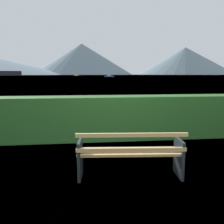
{
  "coord_description": "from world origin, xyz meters",
  "views": [
    {
      "loc": [
        -0.82,
        -4.13,
        1.82
      ],
      "look_at": [
        0.0,
        2.6,
        0.76
      ],
      "focal_mm": 39.38,
      "sensor_mm": 36.0,
      "label": 1
    }
  ],
  "objects": [
    {
      "name": "hedge_row",
      "position": [
        0.0,
        2.65,
        0.6
      ],
      "size": [
        13.01,
        0.81,
        1.2
      ],
      "primitive_type": "cube",
      "color": "#285B23",
      "rests_on": "ground_plane"
    },
    {
      "name": "distant_hills",
      "position": [
        -11.15,
        573.92,
        29.72
      ],
      "size": [
        762.4,
        356.6,
        72.64
      ],
      "color": "slate",
      "rests_on": "ground_plane"
    },
    {
      "name": "ground_plane",
      "position": [
        0.0,
        0.0,
        0.0
      ],
      "size": [
        1400.0,
        1400.0,
        0.0
      ],
      "primitive_type": "plane",
      "color": "#567A38"
    },
    {
      "name": "park_bench",
      "position": [
        -0.01,
        -0.06,
        0.43
      ],
      "size": [
        1.88,
        0.73,
        0.87
      ],
      "color": "tan",
      "rests_on": "ground_plane"
    },
    {
      "name": "sailboat_mid",
      "position": [
        -6.09,
        238.59,
        0.54
      ],
      "size": [
        4.31,
        3.51,
        1.52
      ],
      "color": "gold",
      "rests_on": "water_surface"
    },
    {
      "name": "fishing_boat_near",
      "position": [
        15.9,
        147.1,
        0.54
      ],
      "size": [
        6.48,
        5.95,
        1.56
      ],
      "color": "#335693",
      "rests_on": "water_surface"
    },
    {
      "name": "water_surface",
      "position": [
        0.0,
        308.22,
        0.0
      ],
      "size": [
        620.0,
        620.0,
        0.0
      ],
      "primitive_type": "plane",
      "color": "slate",
      "rests_on": "ground_plane"
    }
  ]
}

